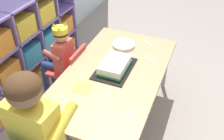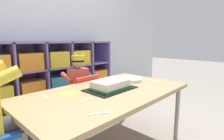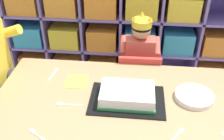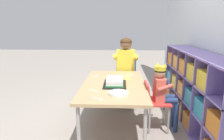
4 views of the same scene
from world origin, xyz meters
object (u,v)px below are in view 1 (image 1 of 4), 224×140
object	(u,v)px
adult_helper_seated	(42,123)
fork_beside_plate_stack	(133,112)
paper_plate_stack	(124,45)
fork_by_napkin	(149,59)
fork_at_table_front_edge	(108,95)
classroom_chair_blue	(70,69)
fork_near_child_seat	(148,43)
activity_table	(114,76)
birthday_cake_on_tray	(115,66)
child_with_crown	(59,54)
fork_scattered_mid_table	(64,99)

from	to	relation	value
adult_helper_seated	fork_beside_plate_stack	size ratio (longest dim) A/B	9.09
paper_plate_stack	fork_by_napkin	xyz separation A→B (m)	(-0.12, -0.28, -0.01)
fork_beside_plate_stack	fork_at_table_front_edge	bearing A→B (deg)	101.55
classroom_chair_blue	fork_near_child_seat	distance (m)	0.80
fork_by_napkin	fork_near_child_seat	world-z (taller)	same
fork_at_table_front_edge	adult_helper_seated	bearing A→B (deg)	154.63
activity_table	classroom_chair_blue	distance (m)	0.54
activity_table	adult_helper_seated	bearing A→B (deg)	167.99
activity_table	classroom_chair_blue	size ratio (longest dim) A/B	2.32
classroom_chair_blue	fork_at_table_front_edge	bearing A→B (deg)	54.26
birthday_cake_on_tray	fork_near_child_seat	size ratio (longest dim) A/B	3.42
paper_plate_stack	fork_near_child_seat	bearing A→B (deg)	-55.29
classroom_chair_blue	fork_beside_plate_stack	distance (m)	0.94
activity_table	child_with_crown	bearing A→B (deg)	79.27
paper_plate_stack	fork_by_napkin	size ratio (longest dim) A/B	1.97
paper_plate_stack	fork_near_child_seat	size ratio (longest dim) A/B	1.77
fork_by_napkin	fork_scattered_mid_table	bearing A→B (deg)	-84.46
classroom_chair_blue	fork_scattered_mid_table	bearing A→B (deg)	25.60
classroom_chair_blue	child_with_crown	xyz separation A→B (m)	(-0.00, 0.10, 0.15)
paper_plate_stack	fork_near_child_seat	xyz separation A→B (m)	(0.14, -0.20, -0.01)
activity_table	child_with_crown	xyz separation A→B (m)	(0.11, 0.60, 0.01)
birthday_cake_on_tray	fork_by_napkin	bearing A→B (deg)	-41.92
child_with_crown	paper_plate_stack	size ratio (longest dim) A/B	3.95
child_with_crown	adult_helper_seated	bearing A→B (deg)	25.45
adult_helper_seated	fork_scattered_mid_table	distance (m)	0.36
activity_table	fork_scattered_mid_table	world-z (taller)	fork_scattered_mid_table
classroom_chair_blue	fork_beside_plate_stack	xyz separation A→B (m)	(-0.48, -0.79, 0.18)
fork_near_child_seat	fork_scattered_mid_table	xyz separation A→B (m)	(-1.00, 0.36, 0.00)
classroom_chair_blue	fork_beside_plate_stack	world-z (taller)	classroom_chair_blue
birthday_cake_on_tray	fork_scattered_mid_table	distance (m)	0.53
classroom_chair_blue	fork_by_napkin	distance (m)	0.77
fork_scattered_mid_table	activity_table	bearing A→B (deg)	71.10
paper_plate_stack	fork_at_table_front_edge	xyz separation A→B (m)	(-0.70, -0.13, -0.01)
fork_at_table_front_edge	fork_by_napkin	distance (m)	0.60
activity_table	paper_plate_stack	distance (m)	0.43
fork_at_table_front_edge	fork_by_napkin	size ratio (longest dim) A/B	1.33
fork_beside_plate_stack	fork_scattered_mid_table	size ratio (longest dim) A/B	0.90
paper_plate_stack	fork_by_napkin	distance (m)	0.31
paper_plate_stack	fork_by_napkin	bearing A→B (deg)	-112.94
activity_table	adult_helper_seated	world-z (taller)	adult_helper_seated
activity_table	child_with_crown	size ratio (longest dim) A/B	1.66
child_with_crown	fork_beside_plate_stack	distance (m)	1.01
adult_helper_seated	fork_beside_plate_stack	distance (m)	0.61
birthday_cake_on_tray	fork_beside_plate_stack	world-z (taller)	birthday_cake_on_tray
adult_helper_seated	fork_near_child_seat	bearing A→B (deg)	-98.76
child_with_crown	fork_at_table_front_edge	xyz separation A→B (m)	(-0.39, -0.66, 0.03)
fork_at_table_front_edge	fork_near_child_seat	bearing A→B (deg)	-6.53
adult_helper_seated	fork_beside_plate_stack	bearing A→B (deg)	-134.45
child_with_crown	adult_helper_seated	world-z (taller)	adult_helper_seated
fork_near_child_seat	fork_scattered_mid_table	world-z (taller)	same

